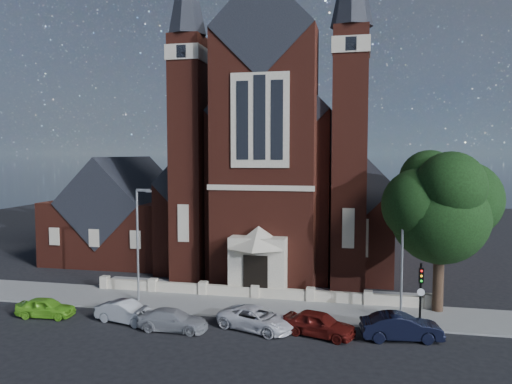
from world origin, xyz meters
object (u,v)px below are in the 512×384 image
at_px(church, 289,176).
at_px(street_lamp_left, 139,238).
at_px(parish_hall, 125,218).
at_px(car_dark_red, 319,324).
at_px(car_silver_b, 173,320).
at_px(car_navy, 401,327).
at_px(street_tree, 443,209).
at_px(car_silver_a, 126,312).
at_px(traffic_signal, 421,287).
at_px(car_white_suv, 257,319).
at_px(street_lamp_right, 404,248).
at_px(car_lime_van, 46,307).

xyz_separation_m(church, street_lamp_left, (-7.91, -18.94, -3.59)).
bearing_deg(parish_hall, car_dark_red, -40.37).
xyz_separation_m(car_silver_b, car_navy, (13.24, 1.26, 0.12)).
xyz_separation_m(church, car_silver_b, (-3.48, -23.82, -7.56)).
bearing_deg(street_tree, church, 126.17).
height_order(car_silver_a, car_dark_red, car_dark_red).
bearing_deg(car_silver_a, car_dark_red, -76.42).
xyz_separation_m(street_tree, car_dark_red, (-7.44, -5.69, -6.24)).
bearing_deg(car_dark_red, car_silver_b, 113.73).
xyz_separation_m(traffic_signal, car_silver_b, (-14.48, -3.30, -1.96)).
distance_m(traffic_signal, car_dark_red, 6.59).
distance_m(car_silver_b, car_dark_red, 8.68).
xyz_separation_m(street_lamp_left, car_white_suv, (9.33, -3.71, -3.93)).
relative_size(street_lamp_left, car_white_suv, 1.68).
relative_size(parish_hall, street_lamp_left, 1.51).
height_order(parish_hall, car_silver_a, parish_hall).
distance_m(car_dark_red, car_navy, 4.62).
bearing_deg(car_navy, traffic_signal, -40.26).
height_order(car_silver_b, car_navy, car_navy).
bearing_deg(street_lamp_right, street_tree, 34.26).
xyz_separation_m(street_lamp_left, car_silver_b, (4.43, -4.88, -3.98)).
relative_size(church, traffic_signal, 8.72).
bearing_deg(car_white_suv, car_navy, -69.35).
xyz_separation_m(traffic_signal, car_navy, (-1.24, -2.04, -1.84)).
relative_size(church, car_silver_a, 8.68).
distance_m(church, car_dark_red, 24.66).
distance_m(traffic_signal, car_lime_van, 23.64).
height_order(street_lamp_left, car_silver_a, street_lamp_left).
bearing_deg(car_silver_b, street_tree, -67.28).
bearing_deg(car_dark_red, parish_hall, 67.48).
bearing_deg(car_dark_red, street_lamp_right, -33.21).
height_order(parish_hall, traffic_signal, parish_hall).
bearing_deg(car_dark_red, street_lamp_left, 90.88).
relative_size(street_tree, car_silver_a, 2.66).
distance_m(church, car_lime_van, 27.44).
bearing_deg(parish_hall, car_silver_a, -63.28).
bearing_deg(street_lamp_right, car_white_suv, -156.81).
height_order(street_lamp_right, car_navy, street_lamp_right).
bearing_deg(traffic_signal, street_lamp_left, 175.24).
bearing_deg(car_navy, car_white_suv, 81.66).
height_order(street_lamp_left, traffic_signal, street_lamp_left).
bearing_deg(street_tree, car_silver_b, -157.73).
distance_m(car_lime_van, car_navy, 22.17).
bearing_deg(car_navy, street_tree, -37.05).
xyz_separation_m(car_silver_a, car_dark_red, (12.00, 0.20, 0.06)).
distance_m(street_tree, car_silver_a, 21.27).
height_order(parish_hall, car_lime_van, parish_hall).
height_order(church, car_lime_van, church).
xyz_separation_m(parish_hall, street_tree, (28.60, -12.29, 2.95)).
relative_size(street_lamp_right, car_silver_b, 1.89).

